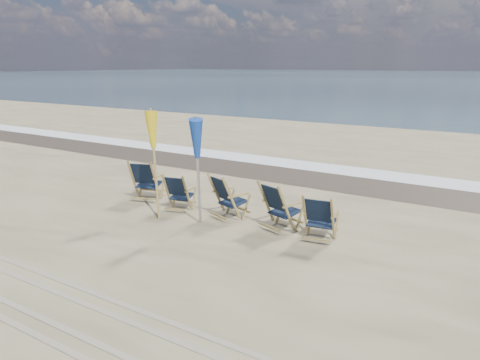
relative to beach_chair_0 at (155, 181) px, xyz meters
The scene contains 10 objects.
surf_foam 6.75m from the beach_chair_0, 68.07° to the left, with size 200.00×1.40×0.01m, color silver.
wet_sand_strip 5.40m from the beach_chair_0, 62.08° to the left, with size 200.00×2.60×0.00m, color #42362A.
tire_tracks 5.50m from the beach_chair_0, 62.63° to the right, with size 80.00×1.30×0.01m, color gray, non-canonical shape.
beach_chair_0 is the anchor object (origin of this frame).
beach_chair_1 1.29m from the beach_chair_0, 12.03° to the right, with size 0.61×0.69×0.96m, color black, non-canonical shape.
beach_chair_2 2.58m from the beach_chair_0, ahead, with size 0.70×0.78×1.09m, color black, non-canonical shape.
beach_chair_3 3.95m from the beach_chair_0, ahead, with size 0.71×0.79×1.10m, color black, non-canonical shape.
beach_chair_4 4.97m from the beach_chair_0, ahead, with size 0.64×0.72×1.01m, color black, non-canonical shape.
umbrella_yellow 1.80m from the beach_chair_0, 45.79° to the right, with size 0.30×0.30×2.46m.
umbrella_blue 2.65m from the beach_chair_0, 22.81° to the right, with size 0.30×0.30×2.44m.
Camera 1 is at (5.66, -6.56, 3.50)m, focal length 35.00 mm.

